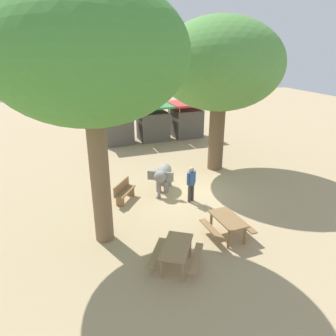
{
  "coord_description": "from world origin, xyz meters",
  "views": [
    {
      "loc": [
        -5.39,
        -12.13,
        6.49
      ],
      "look_at": [
        -0.4,
        1.47,
        0.8
      ],
      "focal_mm": 33.92,
      "sensor_mm": 36.0,
      "label": 1
    }
  ],
  "objects": [
    {
      "name": "market_stall_green",
      "position": [
        1.25,
        9.05,
        1.14
      ],
      "size": [
        2.5,
        2.5,
        2.52
      ],
      "color": "#59514C",
      "rests_on": "ground_plane"
    },
    {
      "name": "picnic_table_near",
      "position": [
        -2.36,
        -4.62,
        0.59
      ],
      "size": [
        2.06,
        2.07,
        0.78
      ],
      "rotation": [
        0.0,
        0.0,
        4.13
      ],
      "color": "#9E7A51",
      "rests_on": "ground_plane"
    },
    {
      "name": "market_stall_red",
      "position": [
        3.85,
        9.05,
        1.14
      ],
      "size": [
        2.5,
        2.5,
        2.52
      ],
      "color": "#59514C",
      "rests_on": "ground_plane"
    },
    {
      "name": "ground_plane",
      "position": [
        0.0,
        0.0,
        0.0
      ],
      "size": [
        60.0,
        60.0,
        0.0
      ],
      "primitive_type": "plane",
      "color": "tan"
    },
    {
      "name": "elephant",
      "position": [
        -0.89,
        0.78,
        0.79
      ],
      "size": [
        1.55,
        1.7,
        1.23
      ],
      "rotation": [
        0.0,
        0.0,
        4.15
      ],
      "color": "gray",
      "rests_on": "ground_plane"
    },
    {
      "name": "picnic_table_far",
      "position": [
        -0.04,
        -3.72,
        0.59
      ],
      "size": [
        1.53,
        1.55,
        0.78
      ],
      "rotation": [
        0.0,
        0.0,
        4.75
      ],
      "color": "olive",
      "rests_on": "ground_plane"
    },
    {
      "name": "wooden_bench",
      "position": [
        -2.87,
        0.36,
        0.47
      ],
      "size": [
        1.18,
        1.34,
        0.88
      ],
      "rotation": [
        0.0,
        0.0,
        4.04
      ],
      "color": "olive",
      "rests_on": "ground_plane"
    },
    {
      "name": "person_handler",
      "position": [
        -0.13,
        -0.73,
        0.95
      ],
      "size": [
        0.48,
        0.32,
        1.62
      ],
      "rotation": [
        0.0,
        0.0,
        1.94
      ],
      "color": "#3F3833",
      "rests_on": "ground_plane"
    },
    {
      "name": "shade_tree_secondary",
      "position": [
        2.76,
        2.5,
        5.49
      ],
      "size": [
        6.46,
        5.92,
        7.83
      ],
      "color": "brown",
      "rests_on": "ground_plane"
    },
    {
      "name": "market_stall_white",
      "position": [
        -1.35,
        9.05,
        1.14
      ],
      "size": [
        2.5,
        2.5,
        2.52
      ],
      "color": "#59514C",
      "rests_on": "ground_plane"
    },
    {
      "name": "shade_tree_main",
      "position": [
        -4.18,
        -2.29,
        6.17
      ],
      "size": [
        5.92,
        5.43,
        8.32
      ],
      "color": "brown",
      "rests_on": "ground_plane"
    },
    {
      "name": "feed_bucket",
      "position": [
        -0.67,
        2.49,
        0.16
      ],
      "size": [
        0.36,
        0.36,
        0.32
      ],
      "primitive_type": "cylinder",
      "color": "gray",
      "rests_on": "ground_plane"
    }
  ]
}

